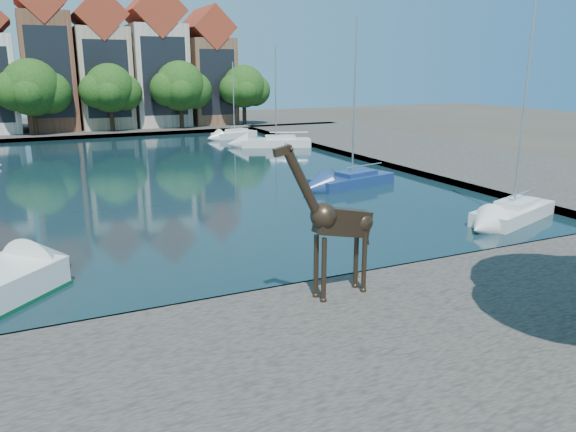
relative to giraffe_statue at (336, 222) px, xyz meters
name	(u,v)px	position (x,y,z in m)	size (l,w,h in m)	color
ground	(275,300)	(-1.42, 1.53, -2.96)	(160.00, 160.00, 0.00)	#38332B
water_basin	(140,177)	(-1.42, 25.53, -2.92)	(38.00, 50.00, 0.08)	black
near_quay	(398,401)	(-1.42, -5.47, -2.71)	(50.00, 14.00, 0.50)	#4D4943
far_quay	(89,129)	(-1.42, 57.53, -2.71)	(60.00, 16.00, 0.50)	#4D4943
right_quay	(423,152)	(23.58, 25.53, -2.71)	(14.00, 52.00, 0.50)	#4D4943
townhouse_center	(46,60)	(-5.42, 57.52, 5.41)	(5.44, 9.18, 16.93)	brown
townhouse_east_inner	(101,66)	(0.58, 57.52, 4.78)	(5.94, 9.18, 15.79)	tan
townhouse_east_mid	(156,63)	(7.08, 57.52, 5.15)	(6.43, 9.18, 16.65)	beige
townhouse_east_end	(207,71)	(13.58, 57.52, 4.15)	(5.44, 9.18, 14.43)	brown
far_tree_mid_west	(33,89)	(-7.31, 52.02, 2.34)	(7.80, 6.00, 8.00)	#332114
far_tree_mid_east	(111,90)	(0.68, 52.02, 2.17)	(7.02, 5.40, 7.52)	#332114
far_tree_east	(181,88)	(8.69, 52.02, 2.28)	(7.54, 5.80, 7.84)	#332114
far_tree_far_east	(245,88)	(16.67, 52.02, 2.12)	(6.76, 5.20, 7.36)	#332114
giraffe_statue	(336,222)	(0.00, 0.00, 0.00)	(3.50, 0.75, 5.00)	#312418
sailboat_right_a	(513,209)	(13.58, 5.53, -2.31)	(5.89, 3.67, 11.37)	silver
sailboat_right_b	(352,178)	(10.58, 16.29, -2.36)	(6.28, 3.45, 10.49)	navy
sailboat_right_c	(276,141)	(13.58, 35.43, -2.31)	(7.05, 4.59, 9.52)	silver
sailboat_right_d	(234,133)	(12.20, 43.58, -2.36)	(5.40, 3.45, 8.04)	silver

